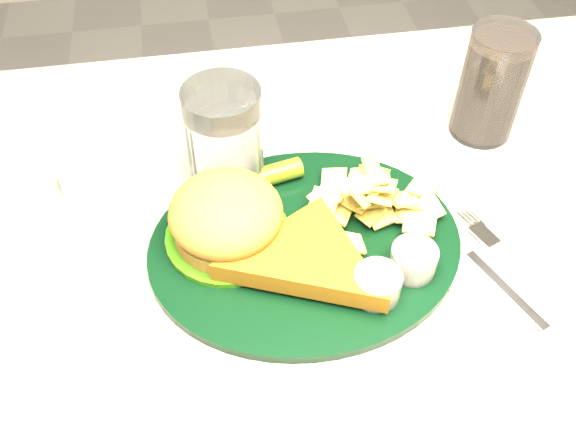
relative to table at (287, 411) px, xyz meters
name	(u,v)px	position (x,y,z in m)	size (l,w,h in m)	color
table	(287,411)	(0.00, 0.00, 0.00)	(1.20, 0.80, 0.75)	gray
dinner_plate	(306,224)	(0.02, 0.01, 0.41)	(0.34, 0.28, 0.08)	black
water_glass	(225,141)	(-0.05, 0.12, 0.44)	(0.09, 0.09, 0.14)	white
cola_glass	(492,85)	(0.28, 0.16, 0.45)	(0.08, 0.08, 0.14)	black
fork_napkin	(503,283)	(0.21, -0.08, 0.38)	(0.11, 0.14, 0.01)	white
ramekin	(79,176)	(-0.22, 0.15, 0.39)	(0.05, 0.05, 0.03)	silver
wrapped_straw	(297,141)	(0.04, 0.18, 0.38)	(0.18, 0.06, 0.01)	silver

